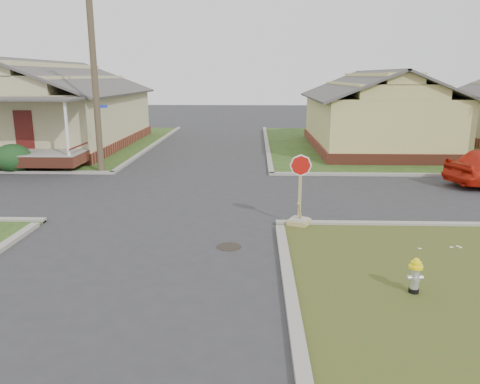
{
  "coord_description": "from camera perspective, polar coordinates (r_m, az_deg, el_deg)",
  "views": [
    {
      "loc": [
        2.87,
        -11.93,
        4.32
      ],
      "look_at": [
        2.44,
        1.0,
        1.1
      ],
      "focal_mm": 35.0,
      "sensor_mm": 36.0,
      "label": 1
    }
  ],
  "objects": [
    {
      "name": "utility_pole",
      "position": [
        22.0,
        -17.38,
        14.26
      ],
      "size": [
        1.8,
        0.28,
        9.0
      ],
      "color": "#473C29",
      "rests_on": "ground"
    },
    {
      "name": "curbs",
      "position": [
        17.7,
        -7.48,
        -0.26
      ],
      "size": [
        80.0,
        40.0,
        0.12
      ],
      "primitive_type": null,
      "color": "gray",
      "rests_on": "ground"
    },
    {
      "name": "ground",
      "position": [
        13.01,
        -11.01,
        -5.69
      ],
      "size": [
        120.0,
        120.0,
        0.0
      ],
      "primitive_type": "plane",
      "color": "#2D2D30",
      "rests_on": "ground"
    },
    {
      "name": "side_house_yellow",
      "position": [
        29.38,
        16.18,
        9.29
      ],
      "size": [
        7.6,
        11.6,
        4.7
      ],
      "color": "brown",
      "rests_on": "ground"
    },
    {
      "name": "stop_sign",
      "position": [
        13.86,
        7.25,
        -2.13
      ],
      "size": [
        0.59,
        0.58,
        2.09
      ],
      "rotation": [
        0.0,
        0.0,
        -0.42
      ],
      "color": "tan",
      "rests_on": "ground"
    },
    {
      "name": "hedge_right",
      "position": [
        23.83,
        -25.93,
        3.72
      ],
      "size": [
        1.57,
        1.29,
        1.2
      ],
      "primitive_type": "ellipsoid",
      "color": "#143718",
      "rests_on": "verge_far_left"
    },
    {
      "name": "fire_hydrant",
      "position": [
        10.16,
        20.58,
        -9.31
      ],
      "size": [
        0.28,
        0.28,
        0.75
      ],
      "rotation": [
        0.0,
        0.0,
        0.06
      ],
      "color": "black",
      "rests_on": "ground"
    },
    {
      "name": "corner_house",
      "position": [
        31.44,
        -22.56,
        9.22
      ],
      "size": [
        10.1,
        15.5,
        5.3
      ],
      "color": "brown",
      "rests_on": "ground"
    },
    {
      "name": "verge_far_left",
      "position": [
        34.15,
        -25.91,
        5.36
      ],
      "size": [
        19.0,
        19.0,
        0.05
      ],
      "primitive_type": "cube",
      "color": "#284016",
      "rests_on": "ground"
    },
    {
      "name": "manhole",
      "position": [
        12.23,
        -1.37,
        -6.68
      ],
      "size": [
        0.64,
        0.64,
        0.01
      ],
      "primitive_type": "cylinder",
      "color": "black",
      "rests_on": "ground"
    }
  ]
}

